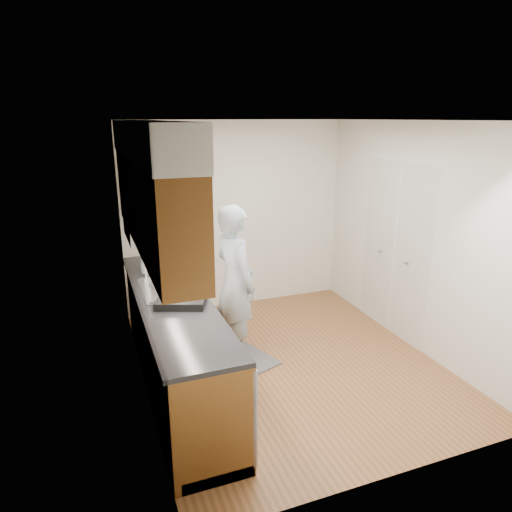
{
  "coord_description": "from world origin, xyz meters",
  "views": [
    {
      "loc": [
        -1.86,
        -3.96,
        2.53
      ],
      "look_at": [
        -0.28,
        0.25,
        1.16
      ],
      "focal_mm": 32.0,
      "sensor_mm": 36.0,
      "label": 1
    }
  ],
  "objects_px": {
    "soap_bottle_b": "(168,260)",
    "person": "(235,273)",
    "steel_can": "(172,262)",
    "soap_bottle_a": "(145,261)",
    "soap_bottle_c": "(159,259)",
    "dish_rack": "(182,300)"
  },
  "relations": [
    {
      "from": "soap_bottle_b",
      "to": "person",
      "type": "bearing_deg",
      "value": -39.64
    },
    {
      "from": "soap_bottle_b",
      "to": "steel_can",
      "type": "bearing_deg",
      "value": -30.83
    },
    {
      "from": "soap_bottle_a",
      "to": "soap_bottle_b",
      "type": "height_order",
      "value": "soap_bottle_a"
    },
    {
      "from": "soap_bottle_b",
      "to": "steel_can",
      "type": "distance_m",
      "value": 0.05
    },
    {
      "from": "steel_can",
      "to": "person",
      "type": "bearing_deg",
      "value": -40.17
    },
    {
      "from": "soap_bottle_a",
      "to": "soap_bottle_b",
      "type": "distance_m",
      "value": 0.28
    },
    {
      "from": "person",
      "to": "soap_bottle_c",
      "type": "distance_m",
      "value": 0.9
    },
    {
      "from": "person",
      "to": "steel_can",
      "type": "bearing_deg",
      "value": 37.5
    },
    {
      "from": "soap_bottle_a",
      "to": "soap_bottle_b",
      "type": "bearing_deg",
      "value": 19.33
    },
    {
      "from": "soap_bottle_c",
      "to": "soap_bottle_a",
      "type": "bearing_deg",
      "value": -136.47
    },
    {
      "from": "soap_bottle_a",
      "to": "soap_bottle_c",
      "type": "xyz_separation_m",
      "value": [
        0.16,
        0.16,
        -0.04
      ]
    },
    {
      "from": "steel_can",
      "to": "soap_bottle_c",
      "type": "bearing_deg",
      "value": 146.01
    },
    {
      "from": "person",
      "to": "soap_bottle_b",
      "type": "bearing_deg",
      "value": 38.03
    },
    {
      "from": "steel_can",
      "to": "dish_rack",
      "type": "height_order",
      "value": "steel_can"
    },
    {
      "from": "soap_bottle_b",
      "to": "dish_rack",
      "type": "distance_m",
      "value": 1.05
    },
    {
      "from": "soap_bottle_c",
      "to": "dish_rack",
      "type": "relative_size",
      "value": 0.42
    },
    {
      "from": "dish_rack",
      "to": "soap_bottle_b",
      "type": "bearing_deg",
      "value": 107.26
    },
    {
      "from": "soap_bottle_a",
      "to": "dish_rack",
      "type": "distance_m",
      "value": 0.98
    },
    {
      "from": "dish_rack",
      "to": "person",
      "type": "bearing_deg",
      "value": 60.09
    },
    {
      "from": "soap_bottle_a",
      "to": "steel_can",
      "type": "height_order",
      "value": "soap_bottle_a"
    },
    {
      "from": "soap_bottle_a",
      "to": "soap_bottle_c",
      "type": "height_order",
      "value": "soap_bottle_a"
    },
    {
      "from": "steel_can",
      "to": "soap_bottle_a",
      "type": "bearing_deg",
      "value": -167.14
    }
  ]
}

